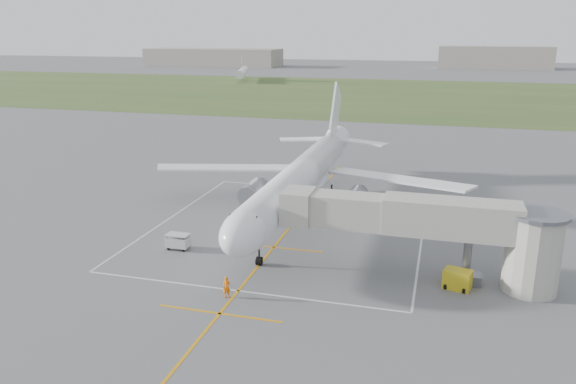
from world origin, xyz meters
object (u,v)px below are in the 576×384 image
(jet_bridge, at_px, (441,228))
(ramp_worker_wing, at_px, (276,200))
(baggage_cart, at_px, (178,241))
(airliner, at_px, (301,178))
(ramp_worker_nose, at_px, (227,287))
(gpu_unit, at_px, (457,279))

(jet_bridge, height_order, ramp_worker_wing, jet_bridge)
(ramp_worker_wing, bearing_deg, baggage_cart, 105.04)
(airliner, bearing_deg, ramp_worker_wing, 149.17)
(baggage_cart, height_order, ramp_worker_nose, ramp_worker_nose)
(jet_bridge, height_order, ramp_worker_nose, jet_bridge)
(baggage_cart, height_order, ramp_worker_wing, ramp_worker_wing)
(jet_bridge, xyz_separation_m, ramp_worker_nose, (-16.18, -7.83, -3.86))
(baggage_cart, distance_m, ramp_worker_wing, 16.71)
(baggage_cart, bearing_deg, gpu_unit, -3.31)
(baggage_cart, xyz_separation_m, ramp_worker_wing, (5.18, 15.88, 0.02))
(airliner, bearing_deg, jet_bridge, -42.19)
(baggage_cart, bearing_deg, ramp_worker_wing, 72.51)
(airliner, height_order, gpu_unit, airliner)
(jet_bridge, height_order, baggage_cart, jet_bridge)
(gpu_unit, xyz_separation_m, baggage_cart, (-26.20, 1.78, -0.02))
(baggage_cart, bearing_deg, ramp_worker_nose, -44.36)
(jet_bridge, bearing_deg, airliner, 137.81)
(airliner, relative_size, jet_bridge, 2.00)
(gpu_unit, xyz_separation_m, ramp_worker_nose, (-17.78, -6.62, 0.07))
(airliner, height_order, baggage_cart, airliner)
(airliner, distance_m, gpu_unit, 23.49)
(gpu_unit, height_order, baggage_cart, gpu_unit)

